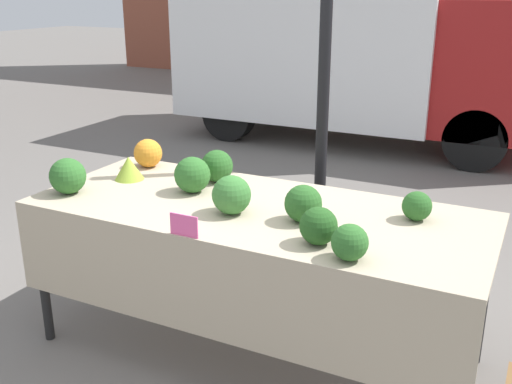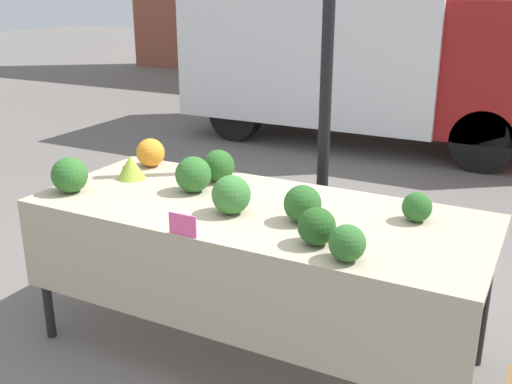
# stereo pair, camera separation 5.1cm
# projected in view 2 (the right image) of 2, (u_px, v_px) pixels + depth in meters

# --- Properties ---
(ground_plane) EXTENTS (40.00, 40.00, 0.00)m
(ground_plane) POSITION_uv_depth(u_px,v_px,m) (256.00, 349.00, 3.19)
(ground_plane) COLOR slate
(tent_pole) EXTENTS (0.07, 0.07, 2.46)m
(tent_pole) POSITION_uv_depth(u_px,v_px,m) (326.00, 97.00, 3.43)
(tent_pole) COLOR black
(tent_pole) RESTS_ON ground_plane
(parked_truck) EXTENTS (4.35, 1.83, 2.25)m
(parked_truck) POSITION_uv_depth(u_px,v_px,m) (360.00, 42.00, 7.18)
(parked_truck) COLOR white
(parked_truck) RESTS_ON ground_plane
(market_table) EXTENTS (2.24, 0.94, 0.81)m
(market_table) POSITION_uv_depth(u_px,v_px,m) (250.00, 229.00, 2.90)
(market_table) COLOR tan
(market_table) RESTS_ON ground_plane
(orange_cauliflower) EXTENTS (0.17, 0.17, 0.17)m
(orange_cauliflower) POSITION_uv_depth(u_px,v_px,m) (150.00, 153.00, 3.57)
(orange_cauliflower) COLOR orange
(orange_cauliflower) RESTS_ON market_table
(romanesco_head) EXTENTS (0.16, 0.16, 0.13)m
(romanesco_head) POSITION_uv_depth(u_px,v_px,m) (131.00, 167.00, 3.35)
(romanesco_head) COLOR #93B238
(romanesco_head) RESTS_ON market_table
(broccoli_head_0) EXTENTS (0.17, 0.17, 0.17)m
(broccoli_head_0) POSITION_uv_depth(u_px,v_px,m) (303.00, 204.00, 2.73)
(broccoli_head_0) COLOR #285B23
(broccoli_head_0) RESTS_ON market_table
(broccoli_head_1) EXTENTS (0.19, 0.19, 0.19)m
(broccoli_head_1) POSITION_uv_depth(u_px,v_px,m) (193.00, 174.00, 3.12)
(broccoli_head_1) COLOR #2D6628
(broccoli_head_1) RESTS_ON market_table
(broccoli_head_2) EXTENTS (0.19, 0.19, 0.19)m
(broccoli_head_2) POSITION_uv_depth(u_px,v_px,m) (70.00, 175.00, 3.12)
(broccoli_head_2) COLOR #2D6628
(broccoli_head_2) RESTS_ON market_table
(broccoli_head_3) EXTENTS (0.16, 0.16, 0.16)m
(broccoli_head_3) POSITION_uv_depth(u_px,v_px,m) (317.00, 226.00, 2.49)
(broccoli_head_3) COLOR #23511E
(broccoli_head_3) RESTS_ON market_table
(broccoli_head_4) EXTENTS (0.14, 0.14, 0.14)m
(broccoli_head_4) POSITION_uv_depth(u_px,v_px,m) (417.00, 207.00, 2.74)
(broccoli_head_4) COLOR #285B23
(broccoli_head_4) RESTS_ON market_table
(broccoli_head_5) EXTENTS (0.19, 0.19, 0.19)m
(broccoli_head_5) POSITION_uv_depth(u_px,v_px,m) (231.00, 195.00, 2.83)
(broccoli_head_5) COLOR #387533
(broccoli_head_5) RESTS_ON market_table
(broccoli_head_6) EXTENTS (0.18, 0.18, 0.18)m
(broccoli_head_6) POSITION_uv_depth(u_px,v_px,m) (218.00, 166.00, 3.30)
(broccoli_head_6) COLOR #285B23
(broccoli_head_6) RESTS_ON market_table
(broccoli_head_7) EXTENTS (0.15, 0.15, 0.15)m
(broccoli_head_7) POSITION_uv_depth(u_px,v_px,m) (347.00, 243.00, 2.34)
(broccoli_head_7) COLOR #2D6628
(broccoli_head_7) RESTS_ON market_table
(price_sign) EXTENTS (0.14, 0.01, 0.10)m
(price_sign) POSITION_uv_depth(u_px,v_px,m) (183.00, 225.00, 2.59)
(price_sign) COLOR #F45B9E
(price_sign) RESTS_ON market_table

